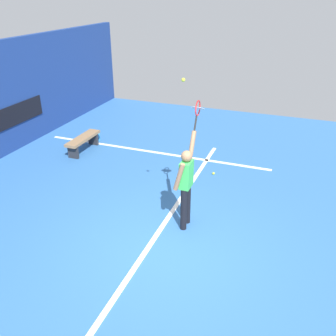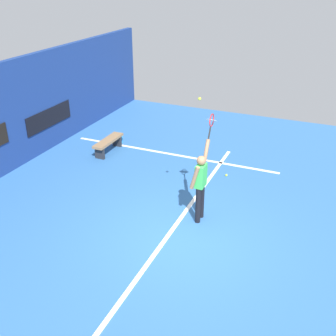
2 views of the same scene
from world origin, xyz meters
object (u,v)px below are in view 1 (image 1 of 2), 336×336
at_px(tennis_racket, 198,110).
at_px(water_bottle, 99,137).
at_px(spare_ball, 214,173).
at_px(court_bench, 83,141).
at_px(tennis_player, 186,182).
at_px(tennis_ball, 183,80).

relative_size(tennis_racket, water_bottle, 2.58).
bearing_deg(spare_ball, court_bench, 88.00).
height_order(court_bench, spare_ball, court_bench).
height_order(tennis_player, water_bottle, tennis_player).
height_order(tennis_player, court_bench, tennis_player).
xyz_separation_m(tennis_racket, spare_ball, (1.83, 0.02, -2.27)).
bearing_deg(water_bottle, court_bench, -180.00).
distance_m(tennis_player, water_bottle, 5.44).
bearing_deg(tennis_ball, water_bottle, 48.52).
bearing_deg(tennis_ball, spare_ball, -1.58).
xyz_separation_m(tennis_ball, court_bench, (2.62, 3.98, -2.68)).
xyz_separation_m(court_bench, water_bottle, (0.90, 0.00, -0.22)).
relative_size(tennis_player, tennis_racket, 3.16).
bearing_deg(tennis_player, spare_ball, 0.38).
bearing_deg(spare_ball, tennis_ball, 178.42).
distance_m(tennis_ball, spare_ball, 3.88).
relative_size(tennis_racket, tennis_ball, 9.09).
xyz_separation_m(tennis_ball, water_bottle, (3.52, 3.98, -2.90)).
relative_size(tennis_player, tennis_ball, 28.72).
relative_size(tennis_ball, spare_ball, 1.00).
xyz_separation_m(tennis_player, court_bench, (2.59, 4.07, -0.67)).
height_order(tennis_racket, water_bottle, tennis_racket).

